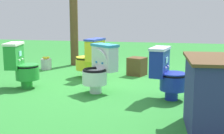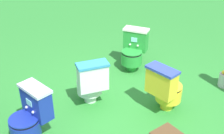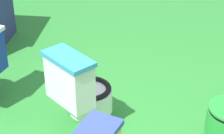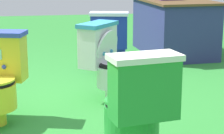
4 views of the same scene
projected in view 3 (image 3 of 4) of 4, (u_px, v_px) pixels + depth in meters
The scene contains 1 object.
toilet_white at pixel (81, 91), 3.35m from camera, with size 0.62×0.64×0.73m.
Camera 3 is at (0.70, -2.17, 2.23)m, focal length 66.71 mm.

